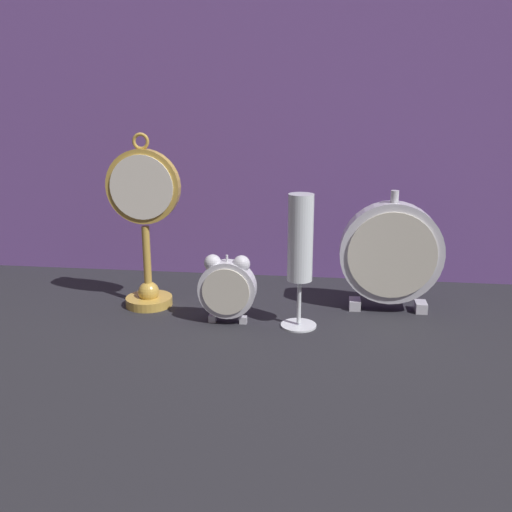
{
  "coord_description": "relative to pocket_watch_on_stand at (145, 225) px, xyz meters",
  "views": [
    {
      "loc": [
        0.12,
        -0.84,
        0.37
      ],
      "look_at": [
        0.0,
        0.08,
        0.11
      ],
      "focal_mm": 40.0,
      "sensor_mm": 36.0,
      "label": 1
    }
  ],
  "objects": [
    {
      "name": "pocket_watch_on_stand",
      "position": [
        0.0,
        0.0,
        0.0
      ],
      "size": [
        0.13,
        0.08,
        0.31
      ],
      "color": "gold",
      "rests_on": "ground_plane"
    },
    {
      "name": "mantel_clock_silver",
      "position": [
        0.43,
        0.03,
        -0.05
      ],
      "size": [
        0.18,
        0.04,
        0.22
      ],
      "color": "silver",
      "rests_on": "ground_plane"
    },
    {
      "name": "champagne_flute",
      "position": [
        0.28,
        -0.07,
        -0.02
      ],
      "size": [
        0.06,
        0.06,
        0.22
      ],
      "color": "silver",
      "rests_on": "ground_plane"
    },
    {
      "name": "fabric_backdrop_drape",
      "position": [
        0.2,
        0.22,
        0.2
      ],
      "size": [
        1.28,
        0.01,
        0.7
      ],
      "primitive_type": "cube",
      "color": "#6B478E",
      "rests_on": "ground_plane"
    },
    {
      "name": "ground_plane",
      "position": [
        0.2,
        -0.11,
        -0.15
      ],
      "size": [
        4.0,
        4.0,
        0.0
      ],
      "primitive_type": "plane",
      "color": "#232328"
    },
    {
      "name": "alarm_clock_twin_bell",
      "position": [
        0.16,
        -0.07,
        -0.09
      ],
      "size": [
        0.1,
        0.03,
        0.12
      ],
      "color": "silver",
      "rests_on": "ground_plane"
    }
  ]
}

